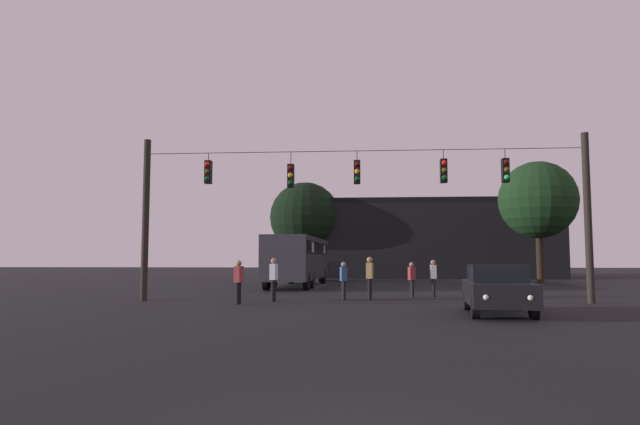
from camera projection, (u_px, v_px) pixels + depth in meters
name	position (u px, v px, depth m)	size (l,w,h in m)	color
ground_plane	(361.00, 291.00, 29.38)	(168.00, 168.00, 0.00)	black
overhead_signal_span	(360.00, 203.00, 22.19)	(17.94, 0.44, 6.66)	black
city_bus	(298.00, 256.00, 34.31)	(2.98, 11.10, 3.00)	#2D2D33
car_near_right	(497.00, 288.00, 17.09)	(2.24, 4.47, 1.52)	black
car_far_left	(331.00, 271.00, 42.66)	(1.98, 4.40, 1.52)	black
pedestrian_crossing_left	(412.00, 278.00, 24.72)	(0.32, 0.41, 1.56)	black
pedestrian_crossing_center	(433.00, 276.00, 24.77)	(0.24, 0.36, 1.66)	black
pedestrian_crossing_right	(370.00, 275.00, 23.15)	(0.31, 0.40, 1.78)	black
pedestrian_near_bus	(344.00, 279.00, 23.13)	(0.33, 0.41, 1.58)	black
pedestrian_trailing	(274.00, 277.00, 22.36)	(0.30, 0.40, 1.74)	black
pedestrian_far_side	(239.00, 279.00, 20.95)	(0.32, 0.41, 1.65)	black
corner_building	(433.00, 240.00, 53.84)	(20.99, 12.98, 7.06)	black
tree_left_silhouette	(305.00, 218.00, 49.89)	(6.36, 6.36, 8.62)	black
tree_behind_building	(538.00, 200.00, 39.97)	(5.57, 5.57, 8.76)	black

